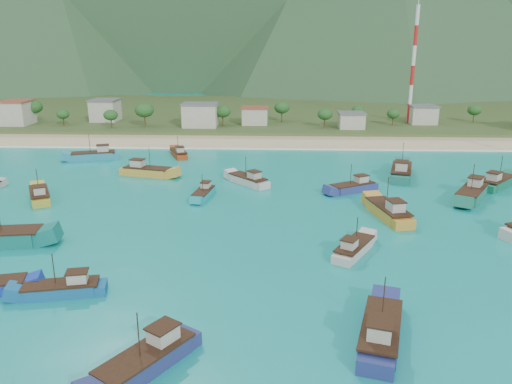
{
  "coord_description": "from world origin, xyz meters",
  "views": [
    {
      "loc": [
        -3.13,
        -66.42,
        28.5
      ],
      "look_at": [
        -6.61,
        18.0,
        3.0
      ],
      "focal_mm": 35.0,
      "sensor_mm": 36.0,
      "label": 1
    }
  ],
  "objects_px": {
    "boat_23": "(148,360)",
    "boat_18": "(147,172)",
    "boat_22": "(95,156)",
    "boat_11": "(248,181)",
    "boat_20": "(353,188)",
    "boat_27": "(354,249)",
    "boat_28": "(204,194)",
    "boat_30": "(497,183)",
    "boat_13": "(380,334)",
    "boat_25": "(179,154)",
    "boat_16": "(40,196)",
    "boat_9": "(401,173)",
    "boat_5": "(63,290)",
    "boat_31": "(472,194)",
    "radio_tower": "(413,66)",
    "boat_14": "(389,212)"
  },
  "relations": [
    {
      "from": "boat_23",
      "to": "boat_18",
      "type": "bearing_deg",
      "value": -42.26
    },
    {
      "from": "boat_22",
      "to": "boat_11",
      "type": "bearing_deg",
      "value": -135.42
    },
    {
      "from": "boat_20",
      "to": "boat_27",
      "type": "bearing_deg",
      "value": 141.66
    },
    {
      "from": "boat_22",
      "to": "boat_28",
      "type": "bearing_deg",
      "value": -150.96
    },
    {
      "from": "boat_30",
      "to": "boat_13",
      "type": "bearing_deg",
      "value": -78.09
    },
    {
      "from": "boat_22",
      "to": "boat_28",
      "type": "distance_m",
      "value": 44.08
    },
    {
      "from": "boat_25",
      "to": "boat_16",
      "type": "bearing_deg",
      "value": -138.67
    },
    {
      "from": "boat_20",
      "to": "boat_28",
      "type": "bearing_deg",
      "value": 69.09
    },
    {
      "from": "boat_27",
      "to": "boat_9",
      "type": "bearing_deg",
      "value": 98.6
    },
    {
      "from": "boat_16",
      "to": "boat_27",
      "type": "height_order",
      "value": "boat_16"
    },
    {
      "from": "boat_16",
      "to": "boat_18",
      "type": "height_order",
      "value": "boat_18"
    },
    {
      "from": "boat_5",
      "to": "boat_13",
      "type": "bearing_deg",
      "value": -115.23
    },
    {
      "from": "boat_30",
      "to": "boat_31",
      "type": "relative_size",
      "value": 0.86
    },
    {
      "from": "boat_9",
      "to": "boat_28",
      "type": "height_order",
      "value": "boat_9"
    },
    {
      "from": "boat_11",
      "to": "boat_18",
      "type": "height_order",
      "value": "boat_18"
    },
    {
      "from": "boat_20",
      "to": "boat_31",
      "type": "xyz_separation_m",
      "value": [
        21.61,
        -4.15,
        0.24
      ]
    },
    {
      "from": "radio_tower",
      "to": "boat_30",
      "type": "height_order",
      "value": "radio_tower"
    },
    {
      "from": "boat_11",
      "to": "boat_20",
      "type": "height_order",
      "value": "boat_11"
    },
    {
      "from": "boat_18",
      "to": "boat_28",
      "type": "bearing_deg",
      "value": 58.64
    },
    {
      "from": "boat_20",
      "to": "boat_23",
      "type": "height_order",
      "value": "boat_23"
    },
    {
      "from": "boat_13",
      "to": "boat_22",
      "type": "distance_m",
      "value": 95.99
    },
    {
      "from": "boat_18",
      "to": "boat_23",
      "type": "height_order",
      "value": "boat_18"
    },
    {
      "from": "boat_25",
      "to": "boat_20",
      "type": "bearing_deg",
      "value": -58.29
    },
    {
      "from": "boat_20",
      "to": "boat_14",
      "type": "bearing_deg",
      "value": 163.07
    },
    {
      "from": "boat_5",
      "to": "boat_9",
      "type": "relative_size",
      "value": 0.71
    },
    {
      "from": "boat_9",
      "to": "boat_27",
      "type": "bearing_deg",
      "value": -96.22
    },
    {
      "from": "radio_tower",
      "to": "boat_31",
      "type": "distance_m",
      "value": 85.63
    },
    {
      "from": "boat_11",
      "to": "boat_16",
      "type": "height_order",
      "value": "boat_16"
    },
    {
      "from": "boat_30",
      "to": "boat_27",
      "type": "bearing_deg",
      "value": -90.87
    },
    {
      "from": "boat_16",
      "to": "boat_25",
      "type": "bearing_deg",
      "value": 35.13
    },
    {
      "from": "boat_13",
      "to": "boat_28",
      "type": "distance_m",
      "value": 53.3
    },
    {
      "from": "boat_23",
      "to": "boat_5",
      "type": "bearing_deg",
      "value": -11.12
    },
    {
      "from": "boat_16",
      "to": "boat_20",
      "type": "height_order",
      "value": "boat_16"
    },
    {
      "from": "boat_22",
      "to": "boat_31",
      "type": "relative_size",
      "value": 0.99
    },
    {
      "from": "boat_13",
      "to": "boat_22",
      "type": "height_order",
      "value": "boat_13"
    },
    {
      "from": "boat_9",
      "to": "boat_25",
      "type": "relative_size",
      "value": 1.4
    },
    {
      "from": "boat_9",
      "to": "boat_31",
      "type": "distance_m",
      "value": 18.07
    },
    {
      "from": "boat_22",
      "to": "boat_16",
      "type": "bearing_deg",
      "value": 165.01
    },
    {
      "from": "boat_9",
      "to": "boat_28",
      "type": "distance_m",
      "value": 44.22
    },
    {
      "from": "boat_27",
      "to": "boat_22",
      "type": "bearing_deg",
      "value": 165.31
    },
    {
      "from": "boat_23",
      "to": "boat_25",
      "type": "distance_m",
      "value": 88.24
    },
    {
      "from": "boat_30",
      "to": "boat_31",
      "type": "xyz_separation_m",
      "value": [
        -8.24,
        -8.44,
        0.1
      ]
    },
    {
      "from": "boat_31",
      "to": "boat_28",
      "type": "bearing_deg",
      "value": 32.75
    },
    {
      "from": "boat_11",
      "to": "boat_25",
      "type": "height_order",
      "value": "boat_11"
    },
    {
      "from": "boat_18",
      "to": "boat_28",
      "type": "xyz_separation_m",
      "value": [
        14.86,
        -15.13,
        -0.34
      ]
    },
    {
      "from": "boat_20",
      "to": "boat_13",
      "type": "bearing_deg",
      "value": 144.39
    },
    {
      "from": "boat_5",
      "to": "boat_16",
      "type": "relative_size",
      "value": 0.92
    },
    {
      "from": "radio_tower",
      "to": "boat_28",
      "type": "bearing_deg",
      "value": -125.45
    },
    {
      "from": "radio_tower",
      "to": "boat_23",
      "type": "height_order",
      "value": "radio_tower"
    },
    {
      "from": "boat_5",
      "to": "boat_16",
      "type": "bearing_deg",
      "value": 16.2
    }
  ]
}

